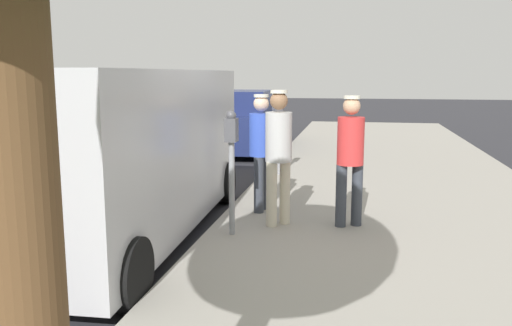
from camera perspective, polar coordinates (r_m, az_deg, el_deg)
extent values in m
plane|color=#2D2D33|center=(6.98, -13.79, -8.29)|extent=(80.00, 80.00, 0.00)
cube|color=#9E998E|center=(6.40, 16.50, -9.37)|extent=(5.00, 32.00, 0.15)
cylinder|color=gray|center=(6.48, -2.61, -2.75)|extent=(0.07, 0.07, 1.15)
cube|color=#4C4C51|center=(6.37, -2.66, 3.55)|extent=(0.14, 0.18, 0.28)
sphere|color=#47474C|center=(6.35, -2.67, 5.07)|extent=(0.12, 0.12, 0.12)
cylinder|color=gray|center=(10.40, 2.53, 1.92)|extent=(0.07, 0.07, 1.15)
cube|color=#4C4C51|center=(10.33, 2.56, 5.86)|extent=(0.14, 0.18, 0.28)
sphere|color=#47474C|center=(10.32, 2.56, 6.80)|extent=(0.12, 0.12, 0.12)
cylinder|color=#383D47|center=(7.74, 0.79, -2.04)|extent=(0.14, 0.14, 0.80)
cylinder|color=#383D47|center=(7.53, 0.30, -2.36)|extent=(0.14, 0.14, 0.80)
cylinder|color=blue|center=(7.52, 0.56, 3.04)|extent=(0.34, 0.34, 0.60)
sphere|color=beige|center=(7.49, 0.56, 6.38)|extent=(0.22, 0.22, 0.22)
cylinder|color=silver|center=(7.48, 0.56, 7.21)|extent=(0.21, 0.21, 0.04)
cylinder|color=#383D47|center=(7.02, 10.75, -3.38)|extent=(0.14, 0.14, 0.81)
cylinder|color=#383D47|center=(6.94, 9.09, -3.49)|extent=(0.14, 0.14, 0.81)
cylinder|color=red|center=(6.86, 10.09, 2.33)|extent=(0.34, 0.34, 0.61)
sphere|color=tan|center=(6.82, 10.20, 6.02)|extent=(0.22, 0.22, 0.22)
cylinder|color=silver|center=(6.81, 10.23, 6.94)|extent=(0.21, 0.21, 0.04)
cylinder|color=beige|center=(6.99, 3.11, -3.13)|extent=(0.14, 0.14, 0.84)
cylinder|color=beige|center=(6.86, 1.67, -3.37)|extent=(0.14, 0.14, 0.84)
cylinder|color=#B7B7B7|center=(6.80, 2.44, 2.81)|extent=(0.34, 0.34, 0.63)
sphere|color=#8C6647|center=(6.76, 2.47, 6.67)|extent=(0.23, 0.23, 0.23)
cylinder|color=silver|center=(6.76, 2.47, 7.64)|extent=(0.22, 0.22, 0.04)
cube|color=#BCBCC1|center=(6.97, -14.57, 1.52)|extent=(2.18, 5.27, 1.96)
cube|color=black|center=(9.23, -8.67, 6.07)|extent=(1.84, 0.15, 0.88)
cylinder|color=black|center=(9.34, -14.79, -1.66)|extent=(0.24, 0.69, 0.68)
cylinder|color=black|center=(8.76, -3.31, -2.08)|extent=(0.24, 0.69, 0.68)
cylinder|color=black|center=(4.98, -13.34, -11.51)|extent=(0.24, 0.69, 0.68)
cube|color=navy|center=(14.73, -1.72, 3.72)|extent=(2.03, 4.48, 0.89)
cube|color=navy|center=(14.46, -1.88, 6.56)|extent=(1.69, 2.05, 0.60)
cylinder|color=black|center=(16.53, -3.69, 3.28)|extent=(0.25, 0.61, 0.60)
cylinder|color=black|center=(16.27, 2.26, 3.19)|extent=(0.25, 0.61, 0.60)
cylinder|color=black|center=(13.34, -6.55, 1.73)|extent=(0.25, 0.61, 0.60)
cylinder|color=black|center=(13.02, 0.80, 1.59)|extent=(0.25, 0.61, 0.60)
cylinder|color=brown|center=(1.75, -23.43, -15.01)|extent=(0.24, 0.24, 2.51)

